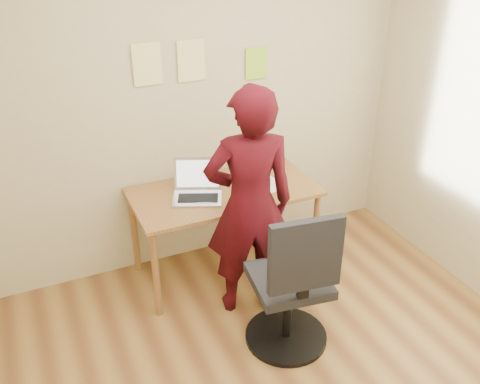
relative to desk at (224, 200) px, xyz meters
name	(u,v)px	position (x,y,z in m)	size (l,w,h in m)	color
room	(314,205)	(-0.09, -1.38, 0.70)	(3.58, 3.58, 2.78)	brown
desk	(224,200)	(0.00, 0.00, 0.00)	(1.40, 0.70, 0.74)	olive
laptop	(197,190)	(-0.21, 0.00, 0.14)	(0.45, 0.43, 0.26)	silver
paper_sheet	(267,183)	(0.35, -0.03, 0.09)	(0.21, 0.29, 0.00)	white
phone	(258,197)	(0.19, -0.21, 0.09)	(0.06, 0.12, 0.01)	black
wall_note_left	(147,64)	(-0.42, 0.36, 1.01)	(0.21, 0.00, 0.30)	#F4E492
wall_note_mid	(191,61)	(-0.09, 0.36, 1.00)	(0.21, 0.00, 0.30)	#F4E492
wall_note_right	(256,63)	(0.43, 0.36, 0.92)	(0.18, 0.00, 0.24)	#9EDF32
office_chair	(293,291)	(0.07, -0.97, -0.19)	(0.56, 0.56, 1.08)	black
person	(249,205)	(0.00, -0.46, 0.20)	(0.62, 0.41, 1.70)	#37070E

